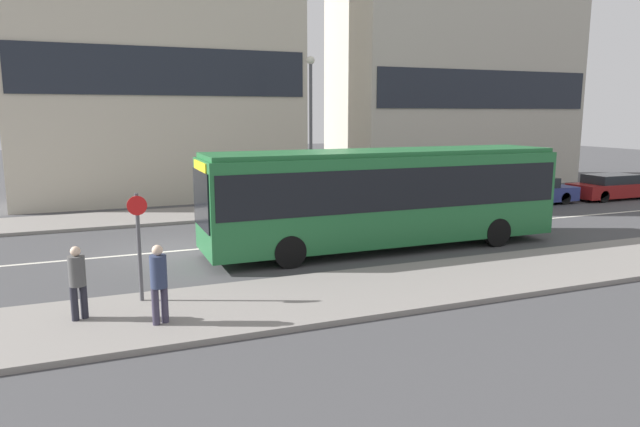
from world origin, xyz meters
The scene contains 13 objects.
ground_plane centered at (0.00, 0.00, 0.00)m, with size 120.00×120.00×0.00m, color #444447.
sidewalk_near centered at (0.00, -6.25, 0.07)m, with size 44.00×3.50×0.13m.
sidewalk_far centered at (0.00, 6.25, 0.07)m, with size 44.00×3.50×0.13m.
lane_centerline centered at (0.00, 0.00, 0.00)m, with size 41.80×0.16×0.01m.
apartment_block_right_tower centered at (19.20, 12.87, 10.49)m, with size 15.05×6.81×20.98m.
city_bus centered at (6.27, -2.13, 1.87)m, with size 11.86×2.61×3.24m.
parked_car_0 centered at (12.40, 3.29, 0.61)m, with size 4.11×1.74×1.28m.
parked_car_1 centered at (17.40, 3.46, 0.62)m, with size 4.59×1.73×1.30m.
parked_car_2 centered at (22.54, 3.25, 0.62)m, with size 4.64×1.79×1.28m.
pedestrian_near_stop centered at (-2.93, -5.93, 1.02)m, with size 0.34×0.34×1.57m.
pedestrian_down_pavement centered at (-1.38, -6.82, 1.07)m, with size 0.34×0.34×1.66m.
bus_stop_sign centered at (-1.61, -5.15, 1.60)m, with size 0.44×0.12×2.50m.
street_lamp centered at (6.65, 5.49, 4.25)m, with size 0.36×0.36×6.73m.
Camera 1 is at (-2.48, -18.42, 4.41)m, focal length 32.00 mm.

